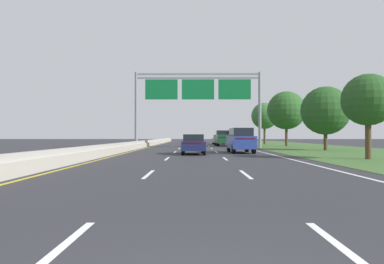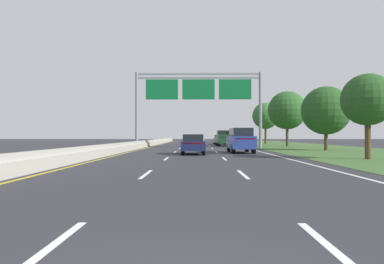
# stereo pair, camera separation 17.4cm
# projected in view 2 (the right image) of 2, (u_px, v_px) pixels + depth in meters

# --- Properties ---
(ground_plane) EXTENTS (220.00, 220.00, 0.00)m
(ground_plane) POSITION_uv_depth(u_px,v_px,m) (196.00, 149.00, 37.97)
(ground_plane) COLOR #2B2B30
(lane_striping) EXTENTS (11.96, 106.00, 0.01)m
(lane_striping) POSITION_uv_depth(u_px,v_px,m) (196.00, 149.00, 37.51)
(lane_striping) COLOR white
(lane_striping) RESTS_ON ground
(grass_verge_right) EXTENTS (14.00, 110.00, 0.02)m
(grass_verge_right) POSITION_uv_depth(u_px,v_px,m) (326.00, 149.00, 37.78)
(grass_verge_right) COLOR #3D602D
(grass_verge_right) RESTS_ON ground
(median_barrier_concrete) EXTENTS (0.60, 110.00, 0.85)m
(median_barrier_concrete) POSITION_uv_depth(u_px,v_px,m) (135.00, 146.00, 38.06)
(median_barrier_concrete) COLOR #A8A399
(median_barrier_concrete) RESTS_ON ground
(overhead_sign_gantry) EXTENTS (15.06, 0.42, 9.03)m
(overhead_sign_gantry) POSITION_uv_depth(u_px,v_px,m) (198.00, 94.00, 41.91)
(overhead_sign_gantry) COLOR gray
(overhead_sign_gantry) RESTS_ON ground
(pickup_truck_darkgreen) EXTENTS (2.09, 5.43, 2.20)m
(pickup_truck_darkgreen) POSITION_uv_depth(u_px,v_px,m) (224.00, 138.00, 49.76)
(pickup_truck_darkgreen) COLOR #193D23
(pickup_truck_darkgreen) RESTS_ON ground
(car_navy_centre_lane_sedan) EXTENTS (1.88, 4.42, 1.57)m
(car_navy_centre_lane_sedan) POSITION_uv_depth(u_px,v_px,m) (193.00, 144.00, 27.93)
(car_navy_centre_lane_sedan) COLOR #161E47
(car_navy_centre_lane_sedan) RESTS_ON ground
(car_grey_right_lane_sedan) EXTENTS (1.86, 4.42, 1.57)m
(car_grey_right_lane_sedan) POSITION_uv_depth(u_px,v_px,m) (219.00, 139.00, 58.28)
(car_grey_right_lane_sedan) COLOR slate
(car_grey_right_lane_sedan) RESTS_ON ground
(car_blue_right_lane_suv) EXTENTS (2.04, 4.75, 2.11)m
(car_blue_right_lane_suv) POSITION_uv_depth(u_px,v_px,m) (241.00, 140.00, 30.20)
(car_blue_right_lane_suv) COLOR navy
(car_blue_right_lane_suv) RESTS_ON ground
(car_white_centre_lane_sedan) EXTENTS (1.82, 4.40, 1.57)m
(car_white_centre_lane_sedan) POSITION_uv_depth(u_px,v_px,m) (197.00, 140.00, 49.31)
(car_white_centre_lane_sedan) COLOR silver
(car_white_centre_lane_sedan) RESTS_ON ground
(roadside_tree_near) EXTENTS (3.21, 3.21, 5.31)m
(roadside_tree_near) POSITION_uv_depth(u_px,v_px,m) (368.00, 100.00, 21.82)
(roadside_tree_near) COLOR #4C3823
(roadside_tree_near) RESTS_ON ground
(roadside_tree_mid) EXTENTS (4.81, 4.81, 6.36)m
(roadside_tree_mid) POSITION_uv_depth(u_px,v_px,m) (326.00, 111.00, 35.09)
(roadside_tree_mid) COLOR #4C3823
(roadside_tree_mid) RESTS_ON ground
(roadside_tree_far) EXTENTS (5.16, 5.16, 7.46)m
(roadside_tree_far) POSITION_uv_depth(u_px,v_px,m) (287.00, 110.00, 47.73)
(roadside_tree_far) COLOR #4C3823
(roadside_tree_far) RESTS_ON ground
(roadside_tree_distant) EXTENTS (4.51, 4.51, 7.10)m
(roadside_tree_distant) POSITION_uv_depth(u_px,v_px,m) (266.00, 116.00, 60.36)
(roadside_tree_distant) COLOR #4C3823
(roadside_tree_distant) RESTS_ON ground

